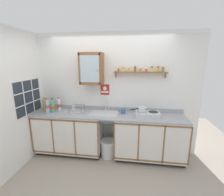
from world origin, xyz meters
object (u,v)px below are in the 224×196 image
at_px(bottle_water_blue_5, 47,106).
at_px(warning_sign, 105,90).
at_px(bottle_soda_green_1, 53,106).
at_px(trash_bin, 108,148).
at_px(sink, 104,115).
at_px(wall_cabinet, 92,69).
at_px(bottle_water_clear_2, 47,105).
at_px(bottle_detergent_teal_4, 52,106).
at_px(saucepan, 142,109).
at_px(dish_rack, 76,111).
at_px(bottle_opaque_white_3, 59,105).
at_px(mug, 123,111).
at_px(hot_plate_stove, 148,114).
at_px(bottle_juice_amber_0, 45,105).

bearing_deg(bottle_water_blue_5, warning_sign, 18.34).
height_order(bottle_soda_green_1, trash_bin, bottle_soda_green_1).
xyz_separation_m(sink, wall_cabinet, (-0.26, 0.10, 0.95)).
relative_size(bottle_water_clear_2, bottle_detergent_teal_4, 1.15).
bearing_deg(saucepan, dish_rack, 179.12).
relative_size(sink, bottle_opaque_white_3, 2.02).
xyz_separation_m(bottle_water_blue_5, dish_rack, (0.57, 0.13, -0.12)).
height_order(sink, bottle_water_clear_2, sink).
distance_m(dish_rack, wall_cabinet, 0.95).
distance_m(bottle_opaque_white_3, wall_cabinet, 1.08).
bearing_deg(warning_sign, wall_cabinet, -147.90).
bearing_deg(trash_bin, saucepan, 6.68).
relative_size(mug, wall_cabinet, 0.22).
distance_m(hot_plate_stove, mug, 0.50).
relative_size(saucepan, wall_cabinet, 0.52).
bearing_deg(bottle_juice_amber_0, bottle_water_clear_2, 100.60).
bearing_deg(wall_cabinet, bottle_water_clear_2, -176.66).
bearing_deg(wall_cabinet, saucepan, -6.49).
bearing_deg(hot_plate_stove, trash_bin, -175.61).
height_order(sink, bottle_detergent_teal_4, sink).
height_order(bottle_water_clear_2, dish_rack, bottle_water_clear_2).
height_order(bottle_water_blue_5, trash_bin, bottle_water_blue_5).
bearing_deg(mug, bottle_detergent_teal_4, 179.81).
relative_size(bottle_detergent_teal_4, dish_rack, 0.79).
relative_size(sink, warning_sign, 2.59).
bearing_deg(warning_sign, bottle_soda_green_1, -163.65).
height_order(saucepan, warning_sign, warning_sign).
relative_size(bottle_soda_green_1, bottle_detergent_teal_4, 1.34).
bearing_deg(bottle_water_clear_2, bottle_water_blue_5, -56.33).
xyz_separation_m(saucepan, wall_cabinet, (-1.03, 0.12, 0.78)).
bearing_deg(bottle_detergent_teal_4, sink, -2.98).
distance_m(bottle_opaque_white_3, trash_bin, 1.42).
relative_size(dish_rack, trash_bin, 0.78).
distance_m(bottle_juice_amber_0, bottle_water_clear_2, 0.12).
height_order(dish_rack, wall_cabinet, wall_cabinet).
relative_size(wall_cabinet, trash_bin, 1.73).
xyz_separation_m(mug, wall_cabinet, (-0.65, 0.04, 0.86)).
height_order(bottle_juice_amber_0, mug, bottle_juice_amber_0).
bearing_deg(bottle_water_clear_2, sink, -1.74).
bearing_deg(saucepan, sink, 178.61).
relative_size(sink, bottle_water_blue_5, 1.88).
distance_m(hot_plate_stove, warning_sign, 1.03).
bearing_deg(bottle_juice_amber_0, bottle_detergent_teal_4, 57.44).
xyz_separation_m(sink, bottle_juice_amber_0, (-1.26, -0.08, 0.18)).
distance_m(bottle_water_clear_2, wall_cabinet, 1.29).
height_order(bottle_water_clear_2, bottle_opaque_white_3, bottle_opaque_white_3).
bearing_deg(bottle_water_clear_2, bottle_detergent_teal_4, 11.31).
xyz_separation_m(bottle_juice_amber_0, dish_rack, (0.67, 0.08, -0.12)).
distance_m(saucepan, dish_rack, 1.37).
relative_size(bottle_water_clear_2, warning_sign, 1.13).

